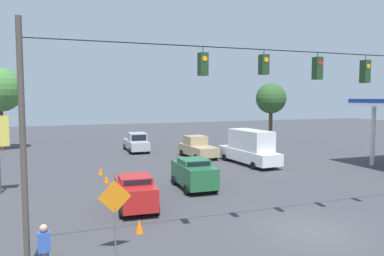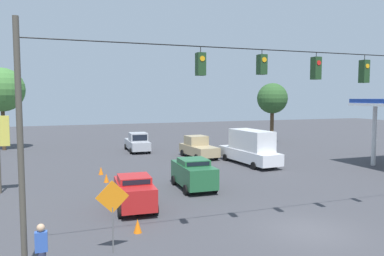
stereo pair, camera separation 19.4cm
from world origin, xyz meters
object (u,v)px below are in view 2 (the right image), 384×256
box_truck_white_oncoming_far (250,148)px  traffic_cone_fifth (106,178)px  traffic_cone_second (127,209)px  work_zone_sign (112,202)px  sedan_green_withflow_mid (193,173)px  tree_horizon_left (272,99)px  pickup_truck_silver_withflow_deep (137,143)px  pedestrian (41,250)px  sedan_red_parked_shoulder (134,192)px  overhead_signal_span (316,105)px  traffic_cone_third (118,197)px  traffic_cone_farthest (101,171)px  traffic_cone_nearest (138,226)px  tree_horizon_right (2,90)px  traffic_cone_fourth (110,186)px  pickup_truck_tan_oncoming_deep (198,148)px

box_truck_white_oncoming_far → traffic_cone_fifth: box_truck_white_oncoming_far is taller
traffic_cone_second → work_zone_sign: work_zone_sign is taller
sedan_green_withflow_mid → traffic_cone_fifth: size_ratio=7.02×
box_truck_white_oncoming_far → traffic_cone_second: bearing=38.9°
tree_horizon_left → traffic_cone_second: bearing=44.9°
traffic_cone_second → pickup_truck_silver_withflow_deep: bearing=-103.4°
pickup_truck_silver_withflow_deep → pedestrian: bearing=71.6°
sedan_green_withflow_mid → pickup_truck_silver_withflow_deep: (-0.10, -17.88, -0.05)m
sedan_red_parked_shoulder → traffic_cone_fifth: (0.56, -6.96, -0.64)m
overhead_signal_span → traffic_cone_third: (7.38, -7.82, -5.33)m
sedan_red_parked_shoulder → traffic_cone_farthest: sedan_red_parked_shoulder is taller
traffic_cone_nearest → tree_horizon_right: (8.69, -30.82, 6.47)m
traffic_cone_third → box_truck_white_oncoming_far: bearing=-148.6°
traffic_cone_fifth → tree_horizon_right: 23.08m
traffic_cone_farthest → pedestrian: pedestrian is taller
sedan_green_withflow_mid → pickup_truck_silver_withflow_deep: bearing=-90.3°
box_truck_white_oncoming_far → traffic_cone_fourth: (13.01, 5.11, -1.20)m
box_truck_white_oncoming_far → sedan_green_withflow_mid: 10.19m
pickup_truck_silver_withflow_deep → pedestrian: pickup_truck_silver_withflow_deep is taller
traffic_cone_third → tree_horizon_left: (-23.28, -20.62, 5.45)m
pickup_truck_silver_withflow_deep → work_zone_sign: (6.56, 26.32, 1.01)m
traffic_cone_nearest → traffic_cone_fifth: 10.44m
tree_horizon_right → box_truck_white_oncoming_far: bearing=140.8°
sedan_red_parked_shoulder → traffic_cone_second: 1.12m
sedan_red_parked_shoulder → traffic_cone_fourth: (0.64, -4.56, -0.64)m
traffic_cone_fifth → pickup_truck_tan_oncoming_deep: bearing=-141.7°
traffic_cone_third → traffic_cone_fourth: 2.81m
work_zone_sign → sedan_red_parked_shoulder: bearing=-109.9°
tree_horizon_left → work_zone_sign: bearing=48.4°
traffic_cone_farthest → pickup_truck_silver_withflow_deep: bearing=-115.1°
traffic_cone_third → traffic_cone_farthest: (-0.01, -8.04, 0.00)m
traffic_cone_nearest → tree_horizon_left: tree_horizon_left is taller
sedan_red_parked_shoulder → traffic_cone_second: (0.54, 0.74, -0.64)m
pedestrian → traffic_cone_fourth: bearing=-109.2°
sedan_red_parked_shoulder → pickup_truck_tan_oncoming_deep: pickup_truck_tan_oncoming_deep is taller
work_zone_sign → tree_horizon_right: 33.78m
traffic_cone_fourth → traffic_cone_nearest: bearing=90.5°
traffic_cone_fourth → work_zone_sign: size_ratio=0.22×
box_truck_white_oncoming_far → sedan_green_withflow_mid: bearing=39.8°
box_truck_white_oncoming_far → pickup_truck_tan_oncoming_deep: bearing=-60.6°
traffic_cone_fourth → traffic_cone_fifth: size_ratio=1.00×
overhead_signal_span → tree_horizon_right: tree_horizon_right is taller
traffic_cone_nearest → overhead_signal_span: bearing=160.6°
overhead_signal_span → pickup_truck_tan_oncoming_deep: size_ratio=4.47×
traffic_cone_nearest → traffic_cone_second: bearing=-90.7°
traffic_cone_second → traffic_cone_farthest: (0.07, -10.53, 0.00)m
traffic_cone_farthest → pedestrian: (3.82, 16.13, 0.60)m
pickup_truck_tan_oncoming_deep → work_zone_sign: (11.36, 20.14, 1.01)m
pickup_truck_tan_oncoming_deep → tree_horizon_left: size_ratio=0.68×
traffic_cone_second → traffic_cone_farthest: same height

